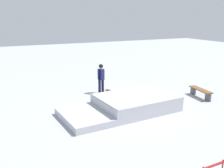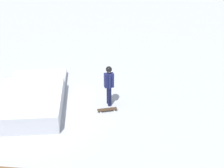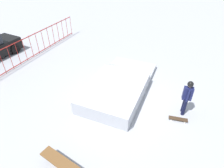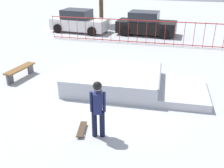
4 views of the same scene
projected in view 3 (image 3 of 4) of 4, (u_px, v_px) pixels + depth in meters
ground_plane at (124, 100)px, 9.35m from camera, size 60.00×60.00×0.00m
skate_ramp at (118, 87)px, 9.67m from camera, size 5.55×2.93×0.74m
skater at (187, 95)px, 8.06m from camera, size 0.43×0.42×1.73m
skateboard at (178, 119)px, 8.24m from camera, size 0.38×0.82×0.09m
perimeter_fence at (14, 56)px, 11.49m from camera, size 11.92×0.40×1.50m
park_bench at (61, 164)px, 6.25m from camera, size 0.61×1.65×0.48m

